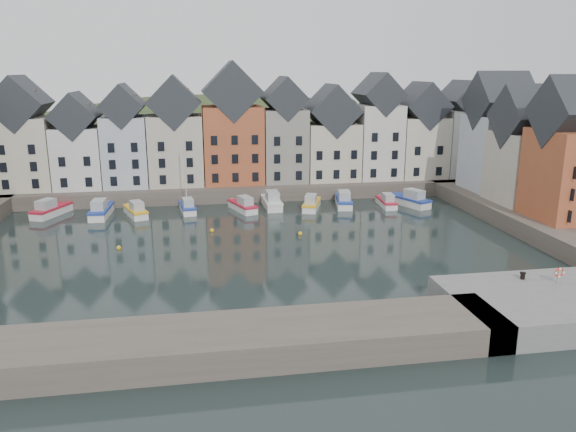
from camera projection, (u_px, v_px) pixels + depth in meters
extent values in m
plane|color=black|center=(253.00, 251.00, 58.96)|extent=(260.00, 260.00, 0.00)
cube|color=#4C423A|center=(232.00, 185.00, 87.33)|extent=(90.00, 16.00, 2.00)
cube|color=#4C423A|center=(556.00, 219.00, 67.51)|extent=(14.00, 54.00, 2.00)
cube|color=#60605E|center=(565.00, 304.00, 43.16)|extent=(18.00, 10.00, 2.00)
cube|color=#4C423A|center=(135.00, 350.00, 36.12)|extent=(50.00, 6.00, 2.00)
ellipsoid|color=#25361B|center=(226.00, 250.00, 116.94)|extent=(153.60, 70.40, 64.00)
sphere|color=#1C3015|center=(147.00, 124.00, 103.12)|extent=(5.77, 5.77, 5.77)
sphere|color=#1C3015|center=(339.00, 120.00, 118.86)|extent=(5.27, 5.27, 5.27)
sphere|color=#1C3015|center=(380.00, 123.00, 113.79)|extent=(5.07, 5.07, 5.07)
sphere|color=#1C3015|center=(294.00, 125.00, 111.93)|extent=(5.01, 5.01, 5.01)
sphere|color=#1C3015|center=(21.00, 135.00, 105.26)|extent=(3.94, 3.94, 3.94)
sphere|color=#1C3015|center=(355.00, 120.00, 118.96)|extent=(5.21, 5.21, 5.21)
sphere|color=#1C3015|center=(231.00, 122.00, 113.13)|extent=(5.45, 5.45, 5.45)
sphere|color=#1C3015|center=(419.00, 129.00, 109.30)|extent=(4.49, 4.49, 4.49)
cube|color=beige|center=(26.00, 153.00, 79.21)|extent=(7.67, 8.00, 10.07)
cube|color=#21252A|center=(20.00, 103.00, 77.46)|extent=(7.67, 8.16, 7.67)
cube|color=silver|center=(80.00, 157.00, 80.56)|extent=(6.56, 8.00, 8.61)
cube|color=#21252A|center=(76.00, 115.00, 79.06)|extent=(6.56, 8.16, 6.56)
cube|color=#ACB5BF|center=(126.00, 151.00, 81.43)|extent=(6.20, 8.00, 10.02)
cube|color=#21252A|center=(123.00, 105.00, 79.78)|extent=(6.20, 8.16, 6.20)
cube|color=#B6AD9A|center=(176.00, 150.00, 82.57)|extent=(7.70, 8.00, 10.08)
cube|color=#21252A|center=(174.00, 102.00, 80.81)|extent=(7.70, 8.16, 7.70)
cube|color=#A34F2E|center=(233.00, 144.00, 83.75)|extent=(8.69, 8.00, 11.28)
cube|color=#21252A|center=(231.00, 91.00, 81.78)|extent=(8.69, 8.16, 8.69)
cube|color=gray|center=(284.00, 145.00, 85.06)|extent=(6.43, 8.00, 10.78)
cube|color=#21252A|center=(284.00, 98.00, 83.29)|extent=(6.43, 8.16, 6.43)
cube|color=beige|center=(330.00, 151.00, 86.51)|extent=(7.88, 8.00, 8.56)
cube|color=#21252A|center=(331.00, 110.00, 84.93)|extent=(7.88, 8.16, 7.88)
cube|color=beige|center=(376.00, 141.00, 87.34)|extent=(6.50, 8.00, 11.27)
cube|color=#21252A|center=(378.00, 94.00, 85.51)|extent=(6.50, 8.16, 6.50)
cube|color=beige|center=(419.00, 147.00, 88.72)|extent=(7.23, 8.00, 9.32)
cube|color=#21252A|center=(421.00, 105.00, 87.09)|extent=(7.23, 8.16, 7.23)
cube|color=silver|center=(459.00, 143.00, 89.69)|extent=(6.18, 8.00, 10.32)
cube|color=#21252A|center=(463.00, 100.00, 88.00)|extent=(6.18, 8.16, 6.18)
cube|color=#ACB5BF|center=(496.00, 153.00, 78.44)|extent=(7.47, 8.00, 10.38)
cube|color=#21252A|center=(501.00, 101.00, 76.63)|extent=(7.62, 8.00, 8.00)
cube|color=#B6AD9A|center=(528.00, 168.00, 70.99)|extent=(8.14, 8.00, 8.89)
cube|color=#21252A|center=(534.00, 116.00, 69.37)|extent=(8.30, 8.00, 8.00)
cube|color=#A34F2E|center=(571.00, 175.00, 62.98)|extent=(7.94, 8.00, 10.06)
sphere|color=gold|center=(212.00, 231.00, 65.92)|extent=(0.50, 0.50, 0.50)
sphere|color=gold|center=(300.00, 234.00, 64.66)|extent=(0.50, 0.50, 0.50)
sphere|color=gold|center=(119.00, 248.00, 59.54)|extent=(0.50, 0.50, 0.50)
cube|color=silver|center=(52.00, 212.00, 73.35)|extent=(4.35, 6.73, 1.19)
cube|color=#B2192F|center=(51.00, 208.00, 73.18)|extent=(4.50, 6.89, 0.27)
cube|color=#9DA3A5|center=(46.00, 204.00, 72.11)|extent=(2.42, 2.98, 1.30)
cube|color=silver|center=(102.00, 213.00, 72.92)|extent=(2.37, 6.83, 1.23)
cube|color=navy|center=(101.00, 208.00, 72.75)|extent=(2.49, 6.97, 0.28)
cube|color=#9DA3A5|center=(99.00, 205.00, 71.61)|extent=(1.71, 2.77, 1.35)
cube|color=silver|center=(136.00, 213.00, 73.06)|extent=(3.63, 6.18, 1.09)
cube|color=gold|center=(135.00, 209.00, 72.91)|extent=(3.77, 6.32, 0.25)
cube|color=#9DA3A5|center=(137.00, 206.00, 72.01)|extent=(2.09, 2.69, 1.18)
cube|color=silver|center=(188.00, 209.00, 75.22)|extent=(2.38, 5.78, 1.03)
cube|color=navy|center=(187.00, 205.00, 75.07)|extent=(2.48, 5.91, 0.23)
cube|color=#9DA3A5|center=(188.00, 203.00, 74.15)|extent=(1.58, 2.39, 1.12)
cylinder|color=silver|center=(185.00, 170.00, 74.40)|extent=(0.13, 0.13, 10.30)
cube|color=silver|center=(243.00, 208.00, 75.78)|extent=(3.64, 6.22, 1.09)
cube|color=#B2192F|center=(243.00, 204.00, 75.63)|extent=(3.77, 6.36, 0.25)
cube|color=#9DA3A5|center=(245.00, 201.00, 74.72)|extent=(2.09, 2.71, 1.19)
cube|color=silver|center=(271.00, 204.00, 77.74)|extent=(2.19, 6.90, 1.26)
cube|color=silver|center=(271.00, 199.00, 77.56)|extent=(2.31, 7.04, 0.29)
cube|color=#9DA3A5|center=(273.00, 196.00, 76.41)|extent=(1.65, 2.78, 1.37)
cube|color=silver|center=(312.00, 206.00, 76.77)|extent=(3.68, 6.30, 1.11)
cube|color=gold|center=(312.00, 202.00, 76.62)|extent=(3.81, 6.45, 0.25)
cube|color=#9DA3A5|center=(311.00, 199.00, 75.60)|extent=(2.12, 2.74, 1.21)
cube|color=silver|center=(343.00, 203.00, 78.48)|extent=(3.08, 6.69, 1.18)
cube|color=navy|center=(344.00, 199.00, 78.32)|extent=(3.21, 6.84, 0.27)
cube|color=#9DA3A5|center=(344.00, 196.00, 77.22)|extent=(1.95, 2.81, 1.29)
cube|color=silver|center=(386.00, 204.00, 78.23)|extent=(1.95, 5.55, 1.00)
cube|color=#B2192F|center=(386.00, 200.00, 78.09)|extent=(2.05, 5.67, 0.23)
cube|color=#9DA3A5|center=(388.00, 198.00, 77.16)|extent=(1.40, 2.26, 1.09)
cube|color=silver|center=(409.00, 202.00, 78.77)|extent=(4.48, 7.04, 1.24)
cube|color=navy|center=(409.00, 198.00, 78.60)|extent=(4.64, 7.21, 0.28)
cube|color=#9DA3A5|center=(414.00, 194.00, 77.59)|extent=(2.50, 3.11, 1.36)
cylinder|color=black|center=(523.00, 276.00, 45.50)|extent=(0.36, 0.36, 0.50)
cylinder|color=black|center=(523.00, 273.00, 45.43)|extent=(0.48, 0.48, 0.08)
cube|color=gray|center=(558.00, 276.00, 44.61)|extent=(0.10, 0.10, 1.10)
torus|color=red|center=(559.00, 272.00, 44.47)|extent=(0.80, 0.14, 0.80)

